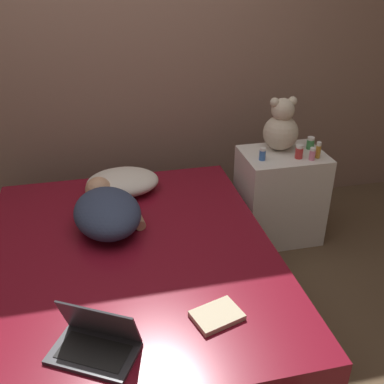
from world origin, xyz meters
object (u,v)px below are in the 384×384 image
at_px(bottle_pink, 312,154).
at_px(bottle_red, 299,152).
at_px(laptop, 96,341).
at_px(bottle_green, 310,143).
at_px(bottle_blue, 262,154).
at_px(bottle_amber, 318,150).
at_px(teddy_bear, 281,127).
at_px(person_lying, 107,210).
at_px(pillow, 123,182).
at_px(book, 217,315).

relative_size(bottle_pink, bottle_red, 0.91).
height_order(laptop, bottle_green, bottle_green).
xyz_separation_m(bottle_blue, bottle_red, (0.24, -0.03, 0.00)).
height_order(bottle_pink, bottle_amber, bottle_amber).
xyz_separation_m(teddy_bear, bottle_pink, (0.13, -0.21, -0.11)).
bearing_deg(bottle_blue, teddy_bear, 39.19).
height_order(person_lying, teddy_bear, teddy_bear).
bearing_deg(laptop, bottle_pink, 67.32).
bearing_deg(bottle_green, bottle_red, -137.86).
bearing_deg(laptop, bottle_red, 69.85).
distance_m(pillow, bottle_blue, 0.90).
bearing_deg(bottle_green, bottle_amber, -97.76).
relative_size(person_lying, bottle_pink, 8.07).
bearing_deg(teddy_bear, bottle_amber, -45.49).
bearing_deg(person_lying, pillow, 66.22).
relative_size(laptop, bottle_red, 4.23).
relative_size(teddy_bear, book, 1.52).
bearing_deg(person_lying, bottle_red, 4.40).
bearing_deg(laptop, book, 36.86).
xyz_separation_m(laptop, bottle_amber, (1.46, 1.11, 0.19)).
bearing_deg(bottle_amber, bottle_pink, -155.86).
bearing_deg(pillow, book, -76.94).
relative_size(bottle_green, book, 0.35).
height_order(person_lying, bottle_amber, bottle_amber).
relative_size(teddy_bear, bottle_amber, 3.33).
bearing_deg(bottle_pink, teddy_bear, 122.62).
xyz_separation_m(bottle_pink, bottle_red, (-0.07, 0.04, 0.00)).
distance_m(laptop, teddy_bear, 1.84).
bearing_deg(person_lying, bottle_blue, 8.25).
xyz_separation_m(laptop, bottle_pink, (1.41, 1.09, 0.18)).
relative_size(person_lying, teddy_bear, 1.86).
distance_m(pillow, bottle_red, 1.14).
bearing_deg(pillow, bottle_red, -7.31).
height_order(bottle_blue, book, bottle_blue).
relative_size(laptop, bottle_green, 4.71).
height_order(person_lying, laptop, same).
height_order(bottle_green, bottle_blue, bottle_blue).
bearing_deg(bottle_red, teddy_bear, 110.96).
height_order(person_lying, bottle_red, bottle_red).
bearing_deg(person_lying, book, -70.70).
distance_m(laptop, bottle_amber, 1.84).
bearing_deg(book, pillow, 103.06).
distance_m(teddy_bear, bottle_amber, 0.28).
bearing_deg(bottle_green, laptop, -139.61).
relative_size(person_lying, bottle_amber, 6.20).
bearing_deg(bottle_red, bottle_pink, -31.44).
distance_m(person_lying, bottle_amber, 1.38).
bearing_deg(pillow, teddy_bear, 1.28).
distance_m(laptop, bottle_blue, 1.60).
xyz_separation_m(pillow, teddy_bear, (1.05, 0.02, 0.27)).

